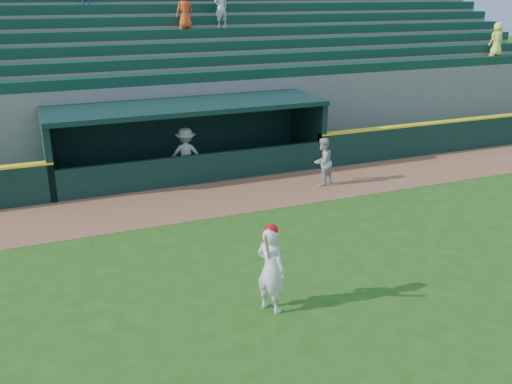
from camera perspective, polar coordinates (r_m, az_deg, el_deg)
ground at (r=13.41m, az=2.63°, el=-7.37°), size 120.00×120.00×0.00m
warning_track at (r=17.60m, az=-4.11°, el=-0.66°), size 40.00×3.00×0.01m
field_wall_right at (r=25.16m, az=22.12°, el=5.55°), size 15.50×0.30×1.20m
wall_stripe_right at (r=25.03m, az=22.30°, el=6.94°), size 15.50×0.32×0.06m
dugout_player_front at (r=18.70m, az=6.68°, el=3.03°), size 0.96×0.88×1.59m
dugout_player_inside at (r=19.16m, az=-7.00°, el=3.75°), size 1.31×0.99×1.80m
dugout at (r=20.06m, az=-7.04°, el=5.81°), size 9.40×2.80×2.46m
stands at (r=24.20m, az=-10.23°, el=10.51°), size 34.50×6.25×7.12m
batter_at_plate at (r=11.25m, az=1.50°, el=-7.60°), size 0.69×0.83×1.88m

